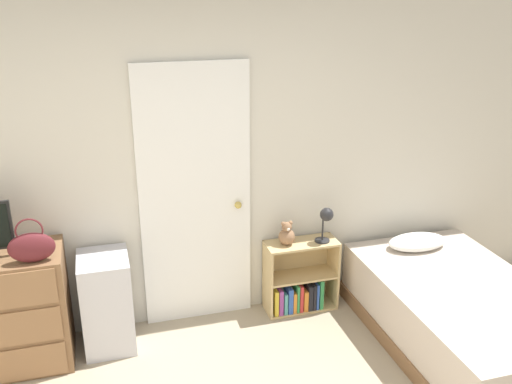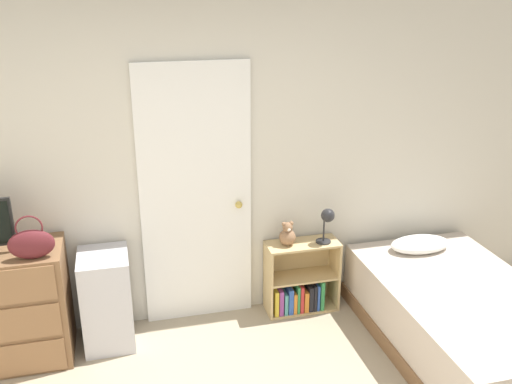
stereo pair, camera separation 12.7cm
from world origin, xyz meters
name	(u,v)px [view 2 (the right image)]	position (x,y,z in m)	size (l,w,h in m)	color
wall_back	(188,165)	(0.00, 2.13, 1.27)	(10.00, 0.06, 2.55)	beige
door_closed	(196,197)	(0.04, 2.07, 1.02)	(0.85, 0.09, 2.05)	white
handbag	(31,244)	(-1.11, 1.67, 0.96)	(0.30, 0.11, 0.31)	#591E23
storage_bin	(107,299)	(-0.68, 1.87, 0.36)	(0.36, 0.42, 0.73)	silver
bookshelf	(299,285)	(0.85, 1.95, 0.22)	(0.59, 0.25, 0.60)	tan
teddy_bear	(287,235)	(0.74, 1.95, 0.69)	(0.13, 0.13, 0.20)	#8C6647
desk_lamp	(327,219)	(1.05, 1.91, 0.81)	(0.14, 0.13, 0.29)	#262628
bed	(462,319)	(1.84, 1.14, 0.25)	(1.13, 1.89, 0.60)	brown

